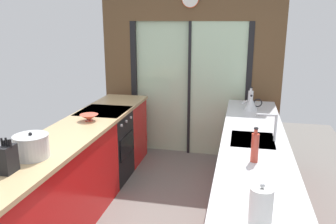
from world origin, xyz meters
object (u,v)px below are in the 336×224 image
(oven_range, at_px, (105,146))
(soap_bottle_far, at_px, (251,97))
(mixing_bowl, at_px, (89,117))
(kettle, at_px, (251,103))
(stock_pot, at_px, (32,146))
(knife_block, at_px, (8,159))
(soap_bottle_near, at_px, (255,147))
(paper_towel_roll, at_px, (260,212))

(oven_range, xyz_separation_m, soap_bottle_far, (1.80, 0.79, 0.56))
(oven_range, distance_m, mixing_bowl, 0.68)
(kettle, bearing_deg, mixing_bowl, -153.37)
(stock_pot, xyz_separation_m, kettle, (1.78, 1.98, -0.01))
(knife_block, xyz_separation_m, soap_bottle_far, (1.78, 2.63, -0.02))
(knife_block, xyz_separation_m, stock_pot, (0.00, 0.29, -0.01))
(oven_range, xyz_separation_m, soap_bottle_near, (1.80, -1.24, 0.59))
(mixing_bowl, relative_size, soap_bottle_far, 0.93)
(soap_bottle_near, distance_m, soap_bottle_far, 2.04)
(mixing_bowl, bearing_deg, soap_bottle_far, 35.04)
(oven_range, distance_m, stock_pot, 1.64)
(knife_block, distance_m, stock_pot, 0.29)
(paper_towel_roll, bearing_deg, soap_bottle_near, 90.00)
(soap_bottle_far, bearing_deg, stock_pot, -127.32)
(soap_bottle_near, bearing_deg, oven_range, 145.39)
(soap_bottle_near, bearing_deg, kettle, 89.94)
(stock_pot, bearing_deg, paper_towel_roll, -21.41)
(knife_block, bearing_deg, mixing_bowl, 90.00)
(soap_bottle_near, relative_size, paper_towel_roll, 0.94)
(stock_pot, xyz_separation_m, soap_bottle_near, (1.78, 0.30, 0.03))
(knife_block, relative_size, soap_bottle_near, 0.95)
(paper_towel_roll, bearing_deg, soap_bottle_far, 90.00)
(soap_bottle_far, relative_size, paper_towel_roll, 0.74)
(paper_towel_roll, bearing_deg, stock_pot, 158.59)
(mixing_bowl, distance_m, knife_block, 1.38)
(mixing_bowl, distance_m, kettle, 1.99)
(knife_block, xyz_separation_m, soap_bottle_near, (1.78, 0.59, 0.02))
(oven_range, bearing_deg, soap_bottle_near, -34.61)
(oven_range, distance_m, soap_bottle_far, 2.04)
(knife_block, xyz_separation_m, paper_towel_roll, (1.78, -0.41, 0.03))
(oven_range, bearing_deg, kettle, 13.73)
(stock_pot, relative_size, kettle, 1.11)
(stock_pot, height_order, kettle, stock_pot)
(knife_block, bearing_deg, soap_bottle_near, 18.37)
(stock_pot, bearing_deg, oven_range, 90.69)
(kettle, bearing_deg, knife_block, -128.11)
(oven_range, height_order, soap_bottle_far, soap_bottle_far)
(oven_range, relative_size, soap_bottle_far, 4.13)
(mixing_bowl, bearing_deg, stock_pot, -90.00)
(mixing_bowl, xyz_separation_m, stock_pot, (0.00, -1.09, 0.06))
(mixing_bowl, xyz_separation_m, soap_bottle_near, (1.78, -0.79, 0.08))
(mixing_bowl, bearing_deg, oven_range, 92.33)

